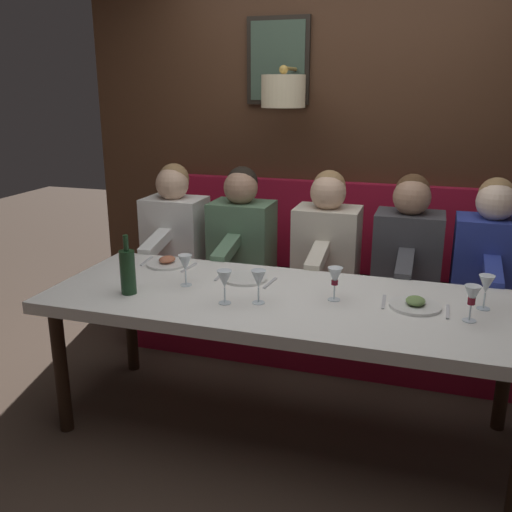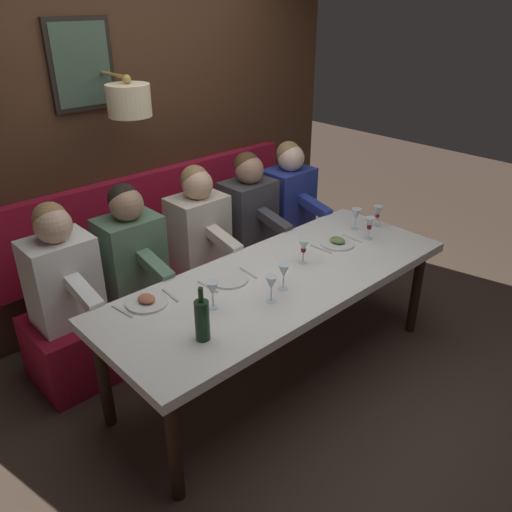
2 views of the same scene
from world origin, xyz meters
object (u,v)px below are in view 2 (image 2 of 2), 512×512
wine_glass_6 (370,224)px  diner_middle (199,222)px  wine_glass_3 (304,247)px  diner_farthest (61,269)px  wine_glass_0 (356,215)px  wine_glass_4 (271,284)px  diner_far (131,245)px  wine_glass_1 (378,212)px  dining_table (280,285)px  diner_nearest (289,192)px  wine_bottle (202,320)px  wine_glass_2 (284,272)px  wine_glass_5 (212,289)px  diner_near (249,205)px

wine_glass_6 → diner_middle: bearing=41.3°
wine_glass_3 → wine_glass_6: (-0.07, -0.61, -0.00)m
diner_farthest → wine_glass_0: bearing=-111.4°
diner_farthest → wine_glass_4: diner_farthest is taller
wine_glass_4 → wine_glass_6: 1.11m
diner_far → wine_glass_6: bearing=-123.8°
diner_farthest → wine_glass_1: (-0.83, -2.08, 0.04)m
wine_glass_0 → diner_farthest: bearing=68.6°
dining_table → diner_nearest: 1.33m
diner_middle → wine_bottle: diner_middle is taller
wine_glass_2 → wine_glass_5: (0.12, 0.43, 0.00)m
diner_nearest → diner_farthest: same height
diner_middle → wine_glass_5: diner_middle is taller
diner_farthest → wine_bottle: (-1.07, -0.26, 0.04)m
diner_middle → wine_glass_4: (-1.05, 0.29, 0.04)m
diner_far → diner_farthest: 0.48m
wine_glass_3 → wine_glass_6: size_ratio=1.00×
wine_glass_1 → wine_bottle: (-0.23, 1.82, 0.00)m
wine_glass_1 → wine_glass_5: 1.60m
wine_glass_2 → wine_glass_4: (-0.05, 0.15, 0.00)m
wine_glass_0 → wine_glass_5: same height
wine_glass_0 → wine_glass_3: size_ratio=1.00×
wine_glass_1 → wine_glass_3: same height
wine_glass_2 → wine_glass_6: same height
diner_near → wine_glass_1: diner_near is taller
wine_glass_3 → diner_nearest: bearing=-41.6°
dining_table → wine_glass_1: 1.09m
diner_far → wine_glass_0: size_ratio=4.82×
wine_glass_4 → wine_glass_6: same height
wine_bottle → diner_middle: bearing=-36.5°
diner_near → diner_farthest: 1.54m
diner_far → wine_glass_5: bearing=179.8°
wine_glass_3 → wine_glass_4: (-0.20, 0.49, 0.00)m
wine_glass_0 → wine_glass_3: bearing=98.0°
wine_glass_2 → wine_bottle: wine_bottle is taller
diner_farthest → wine_glass_4: bearing=-144.1°
wine_glass_4 → wine_glass_6: (0.13, -1.10, -0.00)m
diner_middle → wine_glass_5: 1.04m
diner_farthest → wine_glass_6: size_ratio=4.82×
diner_nearest → wine_glass_0: bearing=174.4°
dining_table → wine_glass_0: bearing=-82.1°
wine_glass_5 → dining_table: bearing=-90.8°
wine_glass_5 → wine_bottle: bearing=131.2°
diner_near → wine_bottle: 1.67m
wine_bottle → diner_far: bearing=-11.9°
diner_nearest → wine_glass_2: size_ratio=4.82×
diner_far → wine_glass_4: size_ratio=4.82×
wine_glass_0 → dining_table: bearing=97.9°
diner_nearest → wine_glass_2: diner_nearest is taller
diner_farthest → wine_glass_1: size_ratio=4.82×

